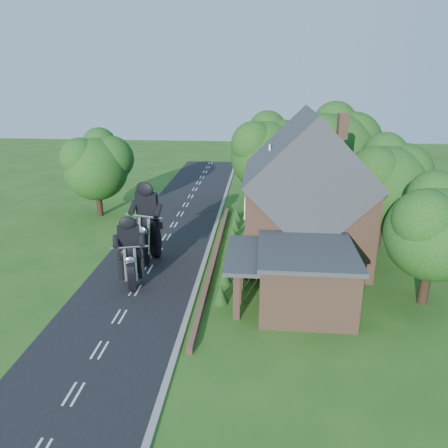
# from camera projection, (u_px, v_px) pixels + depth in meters

# --- Properties ---
(ground) EXTENTS (120.00, 120.00, 0.00)m
(ground) POSITION_uv_depth(u_px,v_px,m) (135.00, 291.00, 26.35)
(ground) COLOR #275417
(ground) RESTS_ON ground
(road) EXTENTS (7.00, 80.00, 0.02)m
(road) POSITION_uv_depth(u_px,v_px,m) (135.00, 290.00, 26.34)
(road) COLOR black
(road) RESTS_ON ground
(kerb) EXTENTS (0.30, 80.00, 0.12)m
(kerb) POSITION_uv_depth(u_px,v_px,m) (195.00, 292.00, 26.02)
(kerb) COLOR gray
(kerb) RESTS_ON ground
(garden_wall) EXTENTS (0.30, 22.00, 0.40)m
(garden_wall) POSITION_uv_depth(u_px,v_px,m) (215.00, 257.00, 30.62)
(garden_wall) COLOR brown
(garden_wall) RESTS_ON ground
(house) EXTENTS (9.54, 8.64, 10.24)m
(house) POSITION_uv_depth(u_px,v_px,m) (306.00, 198.00, 29.68)
(house) COLOR brown
(house) RESTS_ON ground
(annex) EXTENTS (7.05, 5.94, 3.44)m
(annex) POSITION_uv_depth(u_px,v_px,m) (303.00, 276.00, 24.19)
(annex) COLOR brown
(annex) RESTS_ON ground
(tree_annex_side) EXTENTS (5.64, 5.20, 7.48)m
(tree_annex_side) POSITION_uv_depth(u_px,v_px,m) (441.00, 225.00, 23.47)
(tree_annex_side) COLOR black
(tree_annex_side) RESTS_ON ground
(tree_house_right) EXTENTS (6.51, 6.00, 8.40)m
(tree_house_right) POSITION_uv_depth(u_px,v_px,m) (390.00, 179.00, 31.35)
(tree_house_right) COLOR black
(tree_house_right) RESTS_ON ground
(tree_behind_house) EXTENTS (7.81, 7.20, 10.08)m
(tree_behind_house) POSITION_uv_depth(u_px,v_px,m) (340.00, 147.00, 38.29)
(tree_behind_house) COLOR black
(tree_behind_house) RESTS_ON ground
(tree_behind_left) EXTENTS (6.94, 6.40, 9.16)m
(tree_behind_left) POSITION_uv_depth(u_px,v_px,m) (270.00, 150.00, 39.87)
(tree_behind_left) COLOR black
(tree_behind_left) RESTS_ON ground
(tree_far_road) EXTENTS (6.08, 5.60, 7.84)m
(tree_far_road) POSITION_uv_depth(u_px,v_px,m) (100.00, 163.00, 38.58)
(tree_far_road) COLOR black
(tree_far_road) RESTS_ON ground
(shrub_a) EXTENTS (0.90, 0.90, 1.10)m
(shrub_a) POSITION_uv_depth(u_px,v_px,m) (221.00, 294.00, 24.79)
(shrub_a) COLOR #133711
(shrub_a) RESTS_ON ground
(shrub_b) EXTENTS (0.90, 0.90, 1.10)m
(shrub_b) POSITION_uv_depth(u_px,v_px,m) (224.00, 275.00, 27.14)
(shrub_b) COLOR #133711
(shrub_b) RESTS_ON ground
(shrub_c) EXTENTS (0.90, 0.90, 1.10)m
(shrub_c) POSITION_uv_depth(u_px,v_px,m) (228.00, 259.00, 29.49)
(shrub_c) COLOR #133711
(shrub_c) RESTS_ON ground
(shrub_d) EXTENTS (0.90, 0.90, 1.10)m
(shrub_d) POSITION_uv_depth(u_px,v_px,m) (233.00, 233.00, 34.19)
(shrub_d) COLOR #133711
(shrub_d) RESTS_ON ground
(shrub_e) EXTENTS (0.90, 0.90, 1.10)m
(shrub_e) POSITION_uv_depth(u_px,v_px,m) (235.00, 222.00, 36.54)
(shrub_e) COLOR #133711
(shrub_e) RESTS_ON ground
(shrub_f) EXTENTS (0.90, 0.90, 1.10)m
(shrub_f) POSITION_uv_depth(u_px,v_px,m) (237.00, 213.00, 38.89)
(shrub_f) COLOR #133711
(shrub_f) RESTS_ON ground
(motorcycle_lead) EXTENTS (0.76, 1.53, 1.38)m
(motorcycle_lead) POSITION_uv_depth(u_px,v_px,m) (132.00, 277.00, 26.54)
(motorcycle_lead) COLOR black
(motorcycle_lead) RESTS_ON ground
(motorcycle_follow) EXTENTS (0.92, 1.91, 1.72)m
(motorcycle_follow) POSITION_uv_depth(u_px,v_px,m) (150.00, 250.00, 30.03)
(motorcycle_follow) COLOR black
(motorcycle_follow) RESTS_ON ground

